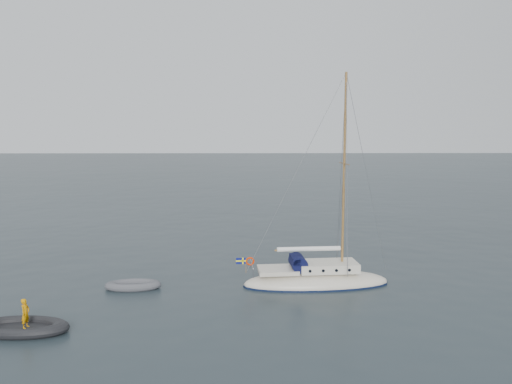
{
  "coord_description": "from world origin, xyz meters",
  "views": [
    {
      "loc": [
        -1.26,
        -28.36,
        8.62
      ],
      "look_at": [
        -0.89,
        0.0,
        5.02
      ],
      "focal_mm": 35.0,
      "sensor_mm": 36.0,
      "label": 1
    }
  ],
  "objects": [
    {
      "name": "sailboat",
      "position": [
        2.44,
        -1.58,
        0.92
      ],
      "size": [
        8.54,
        2.56,
        12.15
      ],
      "rotation": [
        0.0,
        0.0,
        0.08
      ],
      "color": "beige",
      "rests_on": "ground"
    },
    {
      "name": "ground",
      "position": [
        0.0,
        0.0,
        0.0
      ],
      "size": [
        300.0,
        300.0,
        0.0
      ],
      "primitive_type": "plane",
      "color": "black",
      "rests_on": "ground"
    },
    {
      "name": "dinghy",
      "position": [
        -7.6,
        -2.07,
        0.19
      ],
      "size": [
        3.02,
        1.36,
        0.43
      ],
      "rotation": [
        0.0,
        0.0,
        0.08
      ],
      "color": "#525358",
      "rests_on": "ground"
    },
    {
      "name": "rib",
      "position": [
        -11.04,
        -7.86,
        0.24
      ],
      "size": [
        4.15,
        1.89,
        1.5
      ],
      "rotation": [
        0.0,
        0.0,
        -0.05
      ],
      "color": "black",
      "rests_on": "ground"
    }
  ]
}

